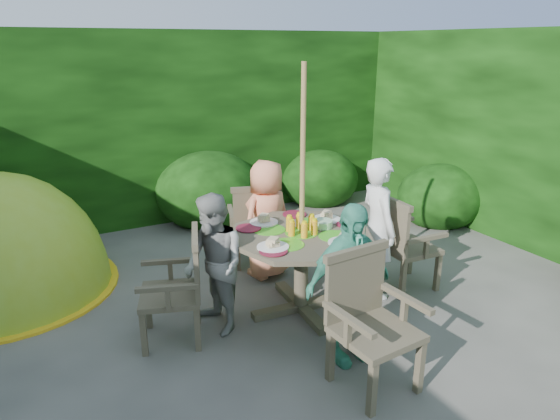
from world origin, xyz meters
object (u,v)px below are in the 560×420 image
patio_table (302,245)px  dome_tent (10,291)px  garden_chair_front (369,318)px  garden_chair_right (402,242)px  child_left (214,265)px  garden_chair_back (255,223)px  garden_chair_left (179,286)px  parasol_pole (302,195)px  child_back (267,220)px  child_right (378,228)px  child_front (349,284)px

patio_table → dome_tent: size_ratio=0.59×
patio_table → garden_chair_front: garden_chair_front is taller
garden_chair_right → dome_tent: (-3.46, 1.77, -0.49)m
child_left → dome_tent: 2.33m
garden_chair_front → dome_tent: (-2.26, 2.78, -0.51)m
patio_table → dome_tent: 2.98m
patio_table → dome_tent: dome_tent is taller
patio_table → child_left: child_left is taller
garden_chair_right → garden_chair_back: 1.57m
garden_chair_left → parasol_pole: bearing=105.4°
garden_chair_back → child_left: bearing=67.6°
parasol_pole → garden_chair_back: bearing=86.4°
child_back → garden_chair_front: bearing=70.7°
child_right → garden_chair_left: bearing=96.3°
garden_chair_right → child_right: 0.35m
garden_chair_left → child_back: bearing=141.0°
garden_chair_back → child_left: size_ratio=0.75×
child_back → child_front: bearing=71.0°
garden_chair_right → child_left: size_ratio=0.76×
garden_chair_left → dome_tent: dome_tent is taller
patio_table → garden_chair_left: patio_table is taller
child_back → dome_tent: child_back is taller
garden_chair_front → child_left: 1.35m
garden_chair_back → child_front: 1.91m
garden_chair_right → garden_chair_front: (-1.19, -1.00, 0.02)m
patio_table → child_front: (-0.07, -0.80, -0.00)m
parasol_pole → garden_chair_left: bearing=176.5°
child_front → garden_chair_right: bearing=30.6°
garden_chair_back → child_left: child_left is taller
patio_table → child_left: size_ratio=1.17×
child_left → child_front: 1.13m
garden_chair_right → child_left: bearing=88.8°
garden_chair_right → child_back: size_ratio=0.74×
garden_chair_right → child_front: 1.37m
child_front → garden_chair_front: bearing=-97.8°
garden_chair_left → garden_chair_back: 1.56m
child_back → garden_chair_back: bearing=-105.6°
garden_chair_back → child_back: child_back is taller
garden_chair_left → child_left: size_ratio=0.74×
garden_chair_front → child_left: child_left is taller
garden_chair_left → child_right: (1.90, -0.13, 0.20)m
patio_table → garden_chair_right: bearing=-4.6°
garden_chair_left → child_back: (1.16, 0.73, 0.14)m
patio_table → parasol_pole: bearing=-171.7°
garden_chair_left → dome_tent: size_ratio=0.37×
child_right → child_left: 1.60m
child_left → child_back: size_ratio=0.97×
child_left → garden_chair_front: bearing=24.4°
parasol_pole → child_back: 0.93m
garden_chair_back → dome_tent: dome_tent is taller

